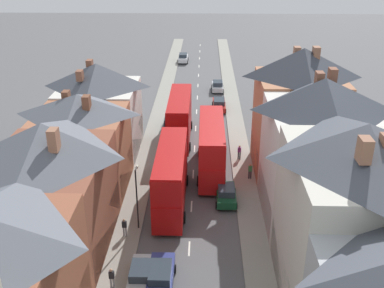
% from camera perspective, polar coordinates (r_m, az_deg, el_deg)
% --- Properties ---
extents(pavement_left, '(2.20, 104.00, 0.14)m').
position_cam_1_polar(pavement_left, '(58.59, -4.49, 2.85)').
color(pavement_left, gray).
rests_on(pavement_left, ground).
extents(pavement_right, '(2.20, 104.00, 0.14)m').
position_cam_1_polar(pavement_right, '(58.42, 5.52, 2.74)').
color(pavement_right, gray).
rests_on(pavement_right, ground).
extents(centre_line_dashes, '(0.14, 97.80, 0.01)m').
position_cam_1_polar(centre_line_dashes, '(56.46, 0.47, 1.99)').
color(centre_line_dashes, silver).
rests_on(centre_line_dashes, ground).
extents(terrace_row_left, '(8.00, 44.62, 13.95)m').
position_cam_1_polar(terrace_row_left, '(32.53, -18.92, -7.23)').
color(terrace_row_left, '#BCB7A8').
rests_on(terrace_row_left, ground).
extents(terrace_row_right, '(8.00, 42.18, 13.63)m').
position_cam_1_polar(terrace_row_right, '(30.06, 19.33, -8.21)').
color(terrace_row_right, '#BCB7A8').
rests_on(terrace_row_right, ground).
extents(double_decker_bus_lead, '(2.74, 10.80, 5.30)m').
position_cam_1_polar(double_decker_bus_lead, '(39.55, -2.68, -4.05)').
color(double_decker_bus_lead, '#B70F0F').
rests_on(double_decker_bus_lead, ground).
extents(double_decker_bus_mid_street, '(2.74, 10.80, 5.30)m').
position_cam_1_polar(double_decker_bus_mid_street, '(52.30, -1.58, 3.40)').
color(double_decker_bus_mid_street, '#B70F0F').
rests_on(double_decker_bus_mid_street, ground).
extents(double_decker_bus_far_approaching, '(2.74, 10.80, 5.30)m').
position_cam_1_polar(double_decker_bus_far_approaching, '(44.98, 2.46, -0.30)').
color(double_decker_bus_far_approaching, red).
rests_on(double_decker_bus_far_approaching, ground).
extents(car_near_blue, '(1.90, 3.87, 1.60)m').
position_cam_1_polar(car_near_blue, '(40.86, 4.35, -6.33)').
color(car_near_blue, '#144728').
rests_on(car_near_blue, ground).
extents(car_near_silver, '(1.90, 4.51, 1.69)m').
position_cam_1_polar(car_near_silver, '(31.92, -4.00, -16.47)').
color(car_near_silver, navy).
rests_on(car_near_silver, ground).
extents(car_parked_left_a, '(1.90, 3.99, 1.61)m').
position_cam_1_polar(car_parked_left_a, '(70.54, 3.27, 7.36)').
color(car_parked_left_a, '#B7BABF').
rests_on(car_parked_left_a, ground).
extents(car_parked_right_a, '(1.90, 4.30, 1.68)m').
position_cam_1_polar(car_parked_right_a, '(55.82, -2.72, 2.62)').
color(car_parked_right_a, black).
rests_on(car_parked_right_a, ground).
extents(car_mid_black, '(1.90, 4.60, 1.60)m').
position_cam_1_polar(car_mid_black, '(62.59, 3.45, 5.07)').
color(car_mid_black, maroon).
rests_on(car_mid_black, ground).
extents(car_parked_left_b, '(1.90, 3.88, 1.67)m').
position_cam_1_polar(car_parked_left_b, '(32.16, -6.38, -16.23)').
color(car_parked_left_b, '#B7BABF').
rests_on(car_parked_left_b, ground).
extents(car_mid_white, '(1.90, 4.37, 1.69)m').
position_cam_1_polar(car_mid_white, '(87.67, -1.13, 10.89)').
color(car_mid_white, silver).
rests_on(car_mid_white, ground).
extents(pedestrian_near_right, '(0.36, 0.22, 1.61)m').
position_cam_1_polar(pedestrian_near_right, '(31.99, -10.16, -16.33)').
color(pedestrian_near_right, gray).
rests_on(pedestrian_near_right, pavement_left).
extents(pedestrian_mid_left, '(0.36, 0.22, 1.61)m').
position_cam_1_polar(pedestrian_mid_left, '(36.52, -8.57, -10.32)').
color(pedestrian_mid_left, gray).
rests_on(pedestrian_mid_left, pavement_left).
extents(pedestrian_mid_right, '(0.36, 0.22, 1.61)m').
position_cam_1_polar(pedestrian_mid_right, '(44.50, 7.39, -3.36)').
color(pedestrian_mid_right, '#23232D').
rests_on(pedestrian_mid_right, pavement_right).
extents(pedestrian_far_left, '(0.36, 0.22, 1.61)m').
position_cam_1_polar(pedestrian_far_left, '(48.22, 6.03, -0.96)').
color(pedestrian_far_left, '#23232D').
rests_on(pedestrian_far_left, pavement_right).
extents(street_lamp, '(0.20, 1.12, 5.50)m').
position_cam_1_polar(street_lamp, '(36.24, -7.01, -6.36)').
color(street_lamp, black).
rests_on(street_lamp, ground).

